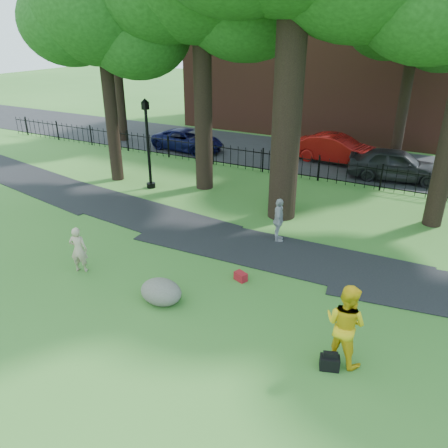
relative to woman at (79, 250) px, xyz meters
The scene contains 15 objects.
ground 4.08m from the woman, ahead, with size 120.00×120.00×0.00m, color #306523.
footpath 6.44m from the woman, 38.52° to the left, with size 36.00×2.60×0.03m, color black.
street 16.59m from the woman, 76.02° to the left, with size 80.00×7.00×0.02m, color black.
iron_fence 12.73m from the woman, 71.66° to the left, with size 44.00×0.04×1.20m.
brick_building 24.65m from the woman, 89.99° to the left, with size 18.00×8.00×12.00m, color brown.
woman is the anchor object (origin of this frame).
man 8.30m from the woman, ahead, with size 0.97×0.76×2.00m, color gold.
pedestrian 6.80m from the woman, 46.04° to the left, with size 0.95×0.40×1.62m, color #9F9FA3.
boulder 3.25m from the woman, ahead, with size 1.23×0.93×0.72m, color #6D675B.
lamppost 7.95m from the woman, 110.49° to the left, with size 0.41×0.41×4.17m.
backpack 8.19m from the woman, ahead, with size 0.44×0.27×0.33m, color black.
red_bag 5.11m from the woman, 21.54° to the left, with size 0.39×0.24×0.27m, color maroon.
red_sedan 16.08m from the woman, 75.69° to the left, with size 1.65×4.74×1.56m, color maroon.
navy_van 14.76m from the woman, 109.12° to the left, with size 2.09×4.53×1.26m, color #0C0E3E.
grey_car 15.86m from the woman, 62.38° to the left, with size 1.85×4.60×1.57m, color black.
Camera 1 is at (5.63, -8.54, 7.13)m, focal length 35.00 mm.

